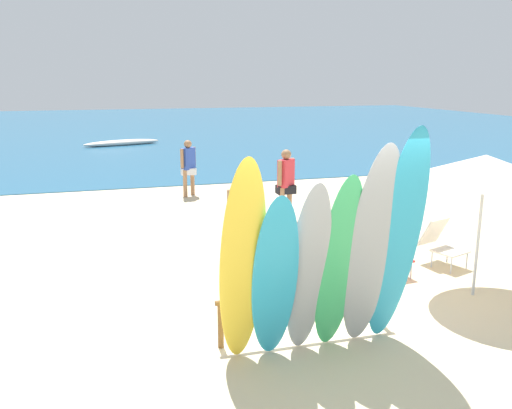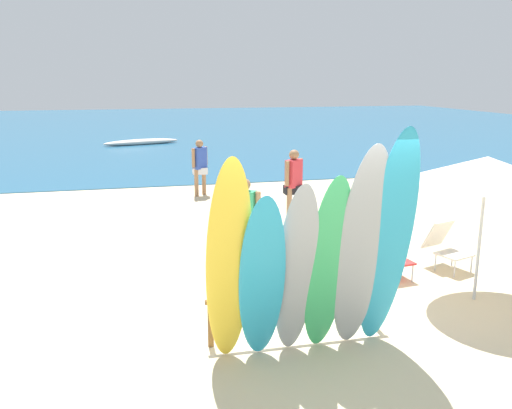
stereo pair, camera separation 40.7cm
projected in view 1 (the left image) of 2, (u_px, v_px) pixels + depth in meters
name	position (u px, v px, depth m)	size (l,w,h in m)	color
ground	(168.00, 164.00, 19.73)	(60.00, 60.00, 0.00)	beige
ocean_water	(139.00, 127.00, 34.48)	(60.00, 40.00, 0.02)	#235B7F
surfboard_rack	(305.00, 301.00, 6.52)	(2.23, 0.07, 0.59)	brown
surfboard_yellow_0	(242.00, 265.00, 5.62)	(0.49, 0.06, 2.44)	yellow
surfboard_teal_1	(275.00, 280.00, 5.75)	(0.50, 0.06, 2.04)	#289EC6
surfboard_grey_2	(308.00, 271.00, 5.88)	(0.47, 0.06, 2.13)	#999EA3
surfboard_green_3	(338.00, 265.00, 5.97)	(0.51, 0.07, 2.18)	#38B266
surfboard_grey_4	(371.00, 249.00, 5.99)	(0.58, 0.08, 2.53)	#999EA3
surfboard_teal_5	(397.00, 240.00, 6.03)	(0.55, 0.07, 2.71)	#289EC6
beachgoer_midbeach	(243.00, 216.00, 8.89)	(0.49, 0.37, 1.50)	#9E704C
beachgoer_photographing	(188.00, 164.00, 14.24)	(0.46, 0.40, 1.50)	#9E704C
beachgoer_by_water	(286.00, 180.00, 11.76)	(0.49, 0.41, 1.59)	#9E704C
beach_chair_red	(441.00, 241.00, 9.03)	(0.71, 0.84, 0.81)	#B7B7BC
beach_chair_blue	(386.00, 248.00, 8.65)	(0.59, 0.80, 0.79)	#B7B7BC
beach_chair_striped	(359.00, 224.00, 10.03)	(0.72, 0.82, 0.82)	#B7B7BC
beach_umbrella	(485.00, 168.00, 7.44)	(2.03, 2.03, 2.07)	silver
distant_boat	(122.00, 143.00, 25.04)	(3.61, 1.53, 0.29)	silver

